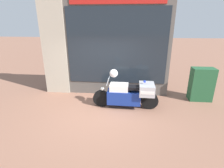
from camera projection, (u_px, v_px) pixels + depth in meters
name	position (u px, v px, depth m)	size (l,w,h in m)	color
ground_plane	(99.00, 114.00, 6.07)	(60.00, 60.00, 0.00)	#8E604C
shop_building	(95.00, 47.00, 7.29)	(5.30, 0.55, 4.02)	#56514C
window_display	(116.00, 82.00, 7.77)	(3.81, 0.30, 1.97)	slate
paramedic_motorcycle	(129.00, 94.00, 6.33)	(2.40, 0.74, 1.16)	black
utility_cabinet	(201.00, 84.00, 6.94)	(0.86, 0.48, 1.33)	#235633
white_helmet	(114.00, 73.00, 6.14)	(0.29, 0.29, 0.29)	white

